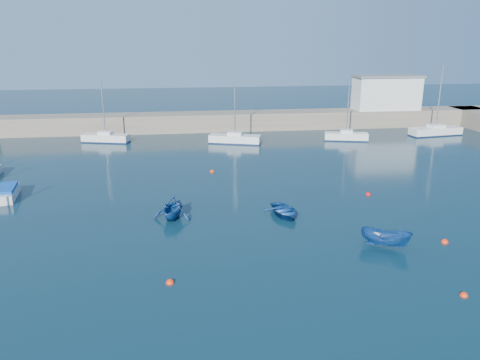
{
  "coord_description": "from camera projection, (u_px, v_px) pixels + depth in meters",
  "views": [
    {
      "loc": [
        -2.7,
        -24.26,
        13.46
      ],
      "look_at": [
        2.52,
        14.28,
        1.6
      ],
      "focal_mm": 35.0,
      "sensor_mm": 36.0,
      "label": 1
    }
  ],
  "objects": [
    {
      "name": "sailboat_8",
      "position": [
        435.0,
        131.0,
        67.17
      ],
      "size": [
        7.8,
        3.07,
        9.86
      ],
      "rotation": [
        0.0,
        0.0,
        1.7
      ],
      "color": "silver",
      "rests_on": "ground"
    },
    {
      "name": "motorboat_1",
      "position": [
        7.0,
        193.0,
        40.86
      ],
      "size": [
        2.08,
        4.43,
        1.05
      ],
      "rotation": [
        0.0,
        0.0,
        0.14
      ],
      "color": "silver",
      "rests_on": "ground"
    },
    {
      "name": "ground",
      "position": [
        230.0,
        279.0,
        27.27
      ],
      "size": [
        220.0,
        220.0,
        0.0
      ],
      "primitive_type": "plane",
      "color": "#0C2937",
      "rests_on": "ground"
    },
    {
      "name": "harbor_office",
      "position": [
        386.0,
        93.0,
        73.24
      ],
      "size": [
        10.0,
        4.0,
        5.0
      ],
      "primitive_type": "cube",
      "color": "silver",
      "rests_on": "back_wall"
    },
    {
      "name": "sailboat_6",
      "position": [
        235.0,
        139.0,
        62.06
      ],
      "size": [
        7.05,
        3.93,
        8.91
      ],
      "rotation": [
        0.0,
        0.0,
        1.25
      ],
      "color": "silver",
      "rests_on": "ground"
    },
    {
      "name": "buoy_0",
      "position": [
        170.0,
        283.0,
        26.76
      ],
      "size": [
        0.49,
        0.49,
        0.49
      ],
      "primitive_type": "sphere",
      "color": "#F3310C",
      "rests_on": "ground"
    },
    {
      "name": "sailboat_5",
      "position": [
        106.0,
        138.0,
        62.71
      ],
      "size": [
        6.49,
        3.32,
        8.26
      ],
      "rotation": [
        0.0,
        0.0,
        1.31
      ],
      "color": "silver",
      "rests_on": "ground"
    },
    {
      "name": "dinghy_left",
      "position": [
        173.0,
        208.0,
        36.07
      ],
      "size": [
        3.84,
        4.14,
        1.78
      ],
      "primitive_type": "imported",
      "rotation": [
        0.0,
        0.0,
        -0.32
      ],
      "color": "navy",
      "rests_on": "ground"
    },
    {
      "name": "buoy_1",
      "position": [
        368.0,
        195.0,
        41.8
      ],
      "size": [
        0.5,
        0.5,
        0.5
      ],
      "primitive_type": "sphere",
      "color": "red",
      "rests_on": "ground"
    },
    {
      "name": "buoy_5",
      "position": [
        464.0,
        296.0,
        25.44
      ],
      "size": [
        0.45,
        0.45,
        0.45
      ],
      "primitive_type": "sphere",
      "color": "#F3310C",
      "rests_on": "ground"
    },
    {
      "name": "dinghy_right",
      "position": [
        386.0,
        238.0,
        31.18
      ],
      "size": [
        3.49,
        2.79,
        1.28
      ],
      "primitive_type": "imported",
      "rotation": [
        0.0,
        0.0,
        1.03
      ],
      "color": "navy",
      "rests_on": "ground"
    },
    {
      "name": "buoy_3",
      "position": [
        212.0,
        172.0,
        48.91
      ],
      "size": [
        0.49,
        0.49,
        0.49
      ],
      "primitive_type": "sphere",
      "color": "#F3310C",
      "rests_on": "ground"
    },
    {
      "name": "sailboat_7",
      "position": [
        346.0,
        136.0,
        63.74
      ],
      "size": [
        6.0,
        2.99,
        7.7
      ],
      "rotation": [
        0.0,
        0.0,
        1.32
      ],
      "color": "silver",
      "rests_on": "ground"
    },
    {
      "name": "buoy_2",
      "position": [
        445.0,
        242.0,
        32.07
      ],
      "size": [
        0.5,
        0.5,
        0.5
      ],
      "primitive_type": "sphere",
      "color": "#F3310C",
      "rests_on": "ground"
    },
    {
      "name": "dinghy_center",
      "position": [
        284.0,
        211.0,
        36.82
      ],
      "size": [
        3.16,
        3.99,
        0.75
      ],
      "primitive_type": "imported",
      "rotation": [
        0.0,
        0.0,
        0.18
      ],
      "color": "navy",
      "rests_on": "ground"
    },
    {
      "name": "back_wall",
      "position": [
        195.0,
        122.0,
        70.49
      ],
      "size": [
        96.0,
        4.5,
        2.6
      ],
      "primitive_type": "cube",
      "color": "#776B5B",
      "rests_on": "ground"
    }
  ]
}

